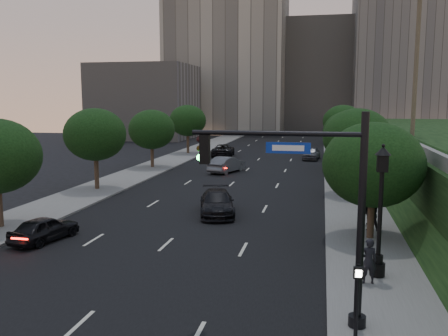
% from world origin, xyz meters
% --- Properties ---
extents(ground, '(160.00, 160.00, 0.00)m').
position_xyz_m(ground, '(0.00, 0.00, 0.00)').
color(ground, black).
rests_on(ground, ground).
extents(road_surface, '(16.00, 140.00, 0.02)m').
position_xyz_m(road_surface, '(0.00, 30.00, 0.01)').
color(road_surface, black).
rests_on(road_surface, ground).
extents(sidewalk_right, '(4.50, 140.00, 0.15)m').
position_xyz_m(sidewalk_right, '(10.25, 30.00, 0.07)').
color(sidewalk_right, slate).
rests_on(sidewalk_right, ground).
extents(sidewalk_left, '(4.50, 140.00, 0.15)m').
position_xyz_m(sidewalk_left, '(-10.25, 30.00, 0.07)').
color(sidewalk_left, slate).
rests_on(sidewalk_left, ground).
extents(parapet_wall, '(0.35, 90.00, 0.70)m').
position_xyz_m(parapet_wall, '(13.50, 28.00, 4.35)').
color(parapet_wall, slate).
rests_on(parapet_wall, embankment).
extents(office_block_left, '(26.00, 20.00, 32.00)m').
position_xyz_m(office_block_left, '(-14.00, 92.00, 16.00)').
color(office_block_left, '#9C9788').
rests_on(office_block_left, ground).
extents(office_block_mid, '(22.00, 18.00, 26.00)m').
position_xyz_m(office_block_mid, '(6.00, 102.00, 13.00)').
color(office_block_mid, gray).
rests_on(office_block_mid, ground).
extents(office_block_right, '(20.00, 22.00, 36.00)m').
position_xyz_m(office_block_right, '(24.00, 96.00, 18.00)').
color(office_block_right, slate).
rests_on(office_block_right, ground).
extents(office_block_filler, '(18.00, 16.00, 14.00)m').
position_xyz_m(office_block_filler, '(-26.00, 70.00, 7.00)').
color(office_block_filler, gray).
rests_on(office_block_filler, ground).
extents(tree_right_a, '(5.20, 5.20, 6.24)m').
position_xyz_m(tree_right_a, '(10.30, 8.00, 4.02)').
color(tree_right_a, '#38281C').
rests_on(tree_right_a, ground).
extents(tree_right_b, '(5.20, 5.20, 6.74)m').
position_xyz_m(tree_right_b, '(10.30, 20.00, 4.52)').
color(tree_right_b, '#38281C').
rests_on(tree_right_b, ground).
extents(tree_right_c, '(5.20, 5.20, 6.24)m').
position_xyz_m(tree_right_c, '(10.30, 33.00, 4.02)').
color(tree_right_c, '#38281C').
rests_on(tree_right_c, ground).
extents(tree_right_d, '(5.20, 5.20, 6.74)m').
position_xyz_m(tree_right_d, '(10.30, 47.00, 4.52)').
color(tree_right_d, '#38281C').
rests_on(tree_right_d, ground).
extents(tree_right_e, '(5.20, 5.20, 6.24)m').
position_xyz_m(tree_right_e, '(10.30, 62.00, 4.02)').
color(tree_right_e, '#38281C').
rests_on(tree_right_e, ground).
extents(tree_left_b, '(5.00, 5.00, 6.71)m').
position_xyz_m(tree_left_b, '(-10.30, 18.00, 4.58)').
color(tree_left_b, '#38281C').
rests_on(tree_left_b, ground).
extents(tree_left_c, '(5.00, 5.00, 6.34)m').
position_xyz_m(tree_left_c, '(-10.30, 31.00, 4.21)').
color(tree_left_c, '#38281C').
rests_on(tree_left_c, ground).
extents(tree_left_d, '(5.00, 5.00, 6.71)m').
position_xyz_m(tree_left_d, '(-10.30, 45.00, 4.58)').
color(tree_left_d, '#38281C').
rests_on(tree_left_d, ground).
extents(traffic_signal_mast, '(5.68, 0.56, 7.00)m').
position_xyz_m(traffic_signal_mast, '(7.84, -2.42, 3.67)').
color(traffic_signal_mast, black).
rests_on(traffic_signal_mast, ground).
extents(street_lamp, '(0.64, 0.64, 5.62)m').
position_xyz_m(street_lamp, '(10.06, 2.29, 2.63)').
color(street_lamp, black).
rests_on(street_lamp, ground).
extents(pedestrian_signal, '(0.30, 0.33, 2.50)m').
position_xyz_m(pedestrian_signal, '(8.83, -3.31, 1.57)').
color(pedestrian_signal, black).
rests_on(pedestrian_signal, ground).
extents(sedan_near_left, '(2.42, 4.23, 1.36)m').
position_xyz_m(sedan_near_left, '(-6.42, 4.32, 0.68)').
color(sedan_near_left, black).
rests_on(sedan_near_left, ground).
extents(sedan_mid_left, '(3.28, 5.31, 1.65)m').
position_xyz_m(sedan_mid_left, '(-1.78, 29.65, 0.83)').
color(sedan_mid_left, '#56585D').
rests_on(sedan_mid_left, ground).
extents(sedan_far_left, '(3.33, 6.07, 1.61)m').
position_xyz_m(sedan_far_left, '(-5.00, 43.26, 0.81)').
color(sedan_far_left, black).
rests_on(sedan_far_left, ground).
extents(sedan_near_right, '(3.38, 5.64, 1.53)m').
position_xyz_m(sedan_near_right, '(1.13, 11.92, 0.77)').
color(sedan_near_right, black).
rests_on(sedan_near_right, ground).
extents(sedan_far_right, '(2.30, 4.78, 1.57)m').
position_xyz_m(sedan_far_right, '(6.46, 42.15, 0.79)').
color(sedan_far_right, '#525459').
rests_on(sedan_far_right, ground).
extents(pedestrian_a, '(0.71, 0.51, 1.83)m').
position_xyz_m(pedestrian_a, '(9.60, 1.39, 1.06)').
color(pedestrian_a, black).
rests_on(pedestrian_a, sidewalk_right).
extents(pedestrian_b, '(0.99, 0.82, 1.85)m').
position_xyz_m(pedestrian_b, '(10.46, 9.45, 1.08)').
color(pedestrian_b, black).
rests_on(pedestrian_b, sidewalk_right).
extents(pedestrian_c, '(1.02, 0.51, 1.68)m').
position_xyz_m(pedestrian_c, '(10.30, 10.50, 0.99)').
color(pedestrian_c, black).
rests_on(pedestrian_c, sidewalk_right).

